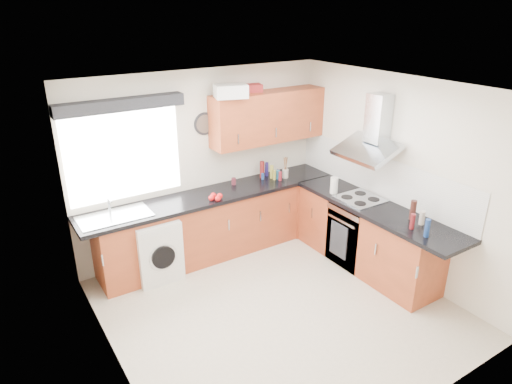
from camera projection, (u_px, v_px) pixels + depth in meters
ground_plane at (278, 308)px, 5.26m from camera, size 3.60×3.60×0.00m
ceiling at (282, 90)px, 4.30m from camera, size 3.60×3.60×0.02m
wall_back at (203, 163)px, 6.18m from camera, size 3.60×0.02×2.50m
wall_front at (420, 295)px, 3.38m from camera, size 3.60×0.02×2.50m
wall_left at (108, 258)px, 3.88m from camera, size 0.02×3.60×2.50m
wall_right at (397, 177)px, 5.68m from camera, size 0.02×3.60×2.50m
window at (124, 155)px, 5.53m from camera, size 1.40×0.02×1.10m
window_blind at (121, 105)px, 5.22m from camera, size 1.50×0.18×0.14m
splashback at (378, 175)px, 5.94m from camera, size 0.01×3.00×0.54m
base_cab_back at (208, 227)px, 6.22m from camera, size 3.00×0.58×0.86m
base_cab_corner at (301, 202)px, 7.01m from camera, size 0.60×0.60×0.86m
base_cab_right at (366, 236)px, 5.97m from camera, size 0.58×2.10×0.86m
worktop_back at (214, 195)px, 6.09m from camera, size 3.60×0.62×0.05m
worktop_right at (377, 209)px, 5.67m from camera, size 0.62×2.42×0.05m
sink at (114, 214)px, 5.40m from camera, size 0.84×0.46×0.10m
oven at (357, 233)px, 6.08m from camera, size 0.56×0.58×0.85m
hob_plate at (360, 199)px, 5.89m from camera, size 0.52×0.52×0.01m
extractor_hood at (372, 134)px, 5.61m from camera, size 0.52×0.78×0.66m
upper_cabinets at (268, 117)px, 6.31m from camera, size 1.70×0.35×0.70m
washing_machine at (155, 248)px, 5.74m from camera, size 0.56×0.54×0.81m
wall_clock at (205, 124)px, 5.98m from camera, size 0.30×0.04×0.30m
casserole at (231, 91)px, 5.73m from camera, size 0.47×0.39×0.17m
storage_box at (253, 88)px, 6.13m from camera, size 0.26×0.23×0.10m
utensil_pot at (285, 173)px, 6.60m from camera, size 0.11×0.11×0.13m
kitchen_roll at (334, 185)px, 6.04m from camera, size 0.11×0.11×0.22m
tomato_cluster at (216, 197)px, 5.87m from camera, size 0.19×0.19×0.08m
jar_0 at (262, 170)px, 6.58m from camera, size 0.07×0.07×0.25m
jar_1 at (274, 175)px, 6.52m from camera, size 0.05×0.05×0.14m
jar_2 at (267, 169)px, 6.66m from camera, size 0.05×0.05×0.21m
jar_3 at (272, 172)px, 6.57m from camera, size 0.06×0.06×0.19m
jar_4 at (280, 176)px, 6.49m from camera, size 0.05×0.05×0.13m
jar_5 at (263, 176)px, 6.54m from camera, size 0.04×0.04×0.09m
jar_6 at (278, 174)px, 6.56m from camera, size 0.06×0.06×0.13m
jar_7 at (278, 172)px, 6.67m from camera, size 0.05×0.05×0.10m
jar_8 at (234, 181)px, 6.36m from camera, size 0.06×0.06×0.09m
bottle_0 at (422, 218)px, 5.20m from camera, size 0.06×0.06×0.16m
bottle_1 at (413, 210)px, 5.30m from camera, size 0.07×0.07×0.24m
bottle_2 at (427, 228)px, 4.91m from camera, size 0.06×0.06×0.21m
bottle_3 at (413, 221)px, 5.09m from camera, size 0.05×0.05×0.18m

